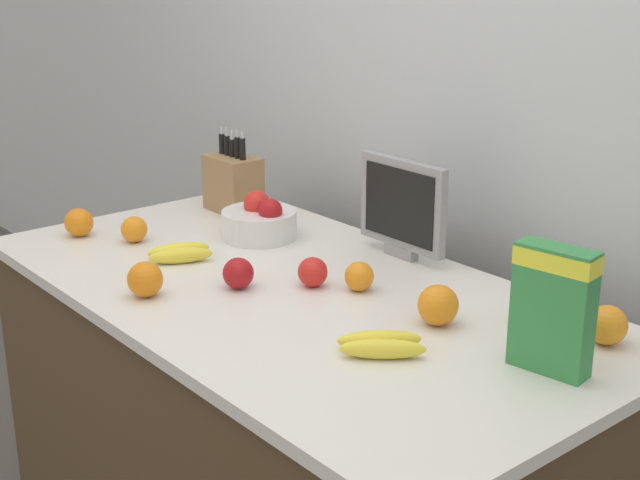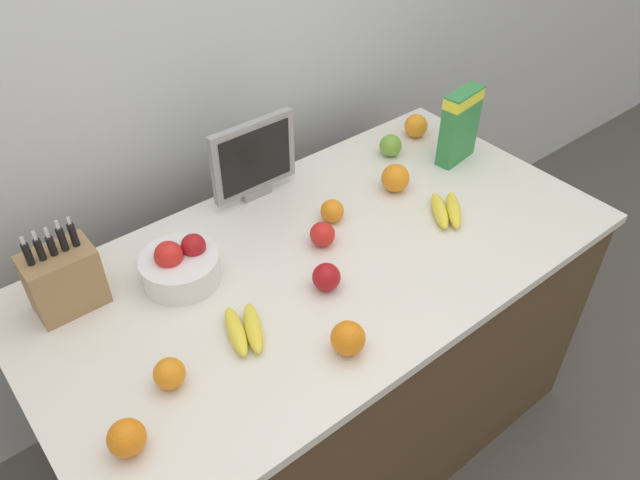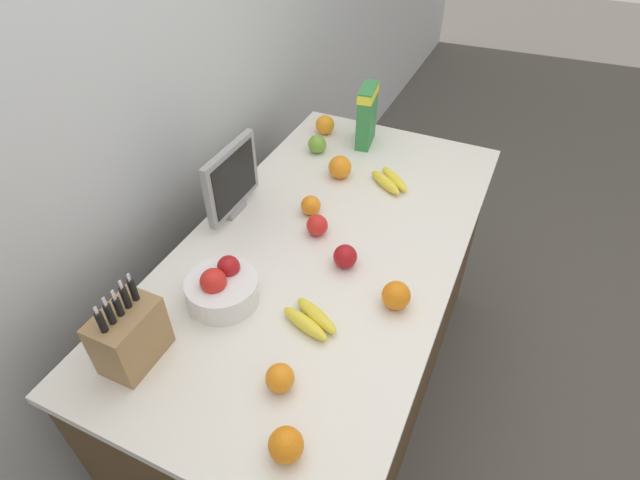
{
  "view_description": "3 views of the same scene",
  "coord_description": "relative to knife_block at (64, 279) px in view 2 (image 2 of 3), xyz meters",
  "views": [
    {
      "loc": [
        1.58,
        -1.23,
        1.66
      ],
      "look_at": [
        0.04,
        0.05,
        0.99
      ],
      "focal_mm": 50.0,
      "sensor_mm": 36.0,
      "label": 1
    },
    {
      "loc": [
        -0.83,
        -1.01,
        2.04
      ],
      "look_at": [
        -0.06,
        -0.06,
        1.0
      ],
      "focal_mm": 35.0,
      "sensor_mm": 36.0,
      "label": 2
    },
    {
      "loc": [
        -1.14,
        -0.5,
        1.97
      ],
      "look_at": [
        -0.05,
        -0.0,
        0.92
      ],
      "focal_mm": 28.0,
      "sensor_mm": 36.0,
      "label": 3
    }
  ],
  "objects": [
    {
      "name": "orange_mid_right",
      "position": [
        1.29,
        0.04,
        -0.05
      ],
      "size": [
        0.08,
        0.08,
        0.08
      ],
      "primitive_type": "sphere",
      "color": "orange",
      "rests_on": "counter"
    },
    {
      "name": "ground_plane",
      "position": [
        0.63,
        -0.26,
        -0.96
      ],
      "size": [
        14.0,
        14.0,
        0.0
      ],
      "primitive_type": "plane",
      "color": "#514C47"
    },
    {
      "name": "fruit_bowl",
      "position": [
        0.27,
        -0.1,
        -0.04
      ],
      "size": [
        0.21,
        0.21,
        0.13
      ],
      "color": "silver",
      "rests_on": "counter"
    },
    {
      "name": "orange_mid_left",
      "position": [
        0.75,
        -0.15,
        -0.05
      ],
      "size": [
        0.07,
        0.07,
        0.07
      ],
      "primitive_type": "sphere",
      "color": "orange",
      "rests_on": "counter"
    },
    {
      "name": "orange_near_bowl",
      "position": [
        0.08,
        -0.39,
        -0.05
      ],
      "size": [
        0.07,
        0.07,
        0.07
      ],
      "primitive_type": "sphere",
      "color": "orange",
      "rests_on": "counter"
    },
    {
      "name": "apple_front",
      "position": [
        0.55,
        -0.37,
        -0.05
      ],
      "size": [
        0.08,
        0.08,
        0.08
      ],
      "primitive_type": "sphere",
      "color": "#A31419",
      "rests_on": "counter"
    },
    {
      "name": "wall_back",
      "position": [
        0.63,
        0.39,
        0.34
      ],
      "size": [
        9.0,
        0.06,
        2.6
      ],
      "color": "silver",
      "rests_on": "ground_plane"
    },
    {
      "name": "banana_bunch_right",
      "position": [
        1.03,
        -0.35,
        -0.07
      ],
      "size": [
        0.17,
        0.18,
        0.04
      ],
      "rotation": [
        0.0,
        0.0,
        0.96
      ],
      "color": "yellow",
      "rests_on": "counter"
    },
    {
      "name": "counter",
      "position": [
        0.63,
        -0.26,
        -0.53
      ],
      "size": [
        1.68,
        0.87,
        0.87
      ],
      "color": "#4C3823",
      "rests_on": "ground_plane"
    },
    {
      "name": "knife_block",
      "position": [
        0.0,
        0.0,
        0.0
      ],
      "size": [
        0.17,
        0.12,
        0.26
      ],
      "color": "#937047",
      "rests_on": "counter"
    },
    {
      "name": "orange_front_right",
      "position": [
        0.45,
        -0.56,
        -0.05
      ],
      "size": [
        0.08,
        0.08,
        0.08
      ],
      "primitive_type": "sphere",
      "color": "orange",
      "rests_on": "counter"
    },
    {
      "name": "apple_near_bananas",
      "position": [
        0.65,
        -0.22,
        -0.05
      ],
      "size": [
        0.07,
        0.07,
        0.07
      ],
      "primitive_type": "sphere",
      "color": "red",
      "rests_on": "counter"
    },
    {
      "name": "banana_bunch_left",
      "position": [
        0.29,
        -0.37,
        -0.07
      ],
      "size": [
        0.14,
        0.18,
        0.04
      ],
      "rotation": [
        0.0,
        0.0,
        4.29
      ],
      "color": "yellow",
      "rests_on": "counter"
    },
    {
      "name": "orange_front_center",
      "position": [
        1.0,
        -0.16,
        -0.04
      ],
      "size": [
        0.09,
        0.09,
        0.09
      ],
      "primitive_type": "sphere",
      "color": "orange",
      "rests_on": "counter"
    },
    {
      "name": "cereal_box",
      "position": [
        1.29,
        -0.15,
        0.05
      ],
      "size": [
        0.16,
        0.08,
        0.25
      ],
      "rotation": [
        0.0,
        0.0,
        0.15
      ],
      "color": "#338442",
      "rests_on": "counter"
    },
    {
      "name": "small_monitor",
      "position": [
        0.64,
        0.09,
        0.05
      ],
      "size": [
        0.29,
        0.03,
        0.26
      ],
      "color": "gray",
      "rests_on": "counter"
    },
    {
      "name": "orange_back_center",
      "position": [
        -0.07,
        -0.48,
        -0.05
      ],
      "size": [
        0.08,
        0.08,
        0.08
      ],
      "primitive_type": "sphere",
      "color": "orange",
      "rests_on": "counter"
    },
    {
      "name": "apple_middle",
      "position": [
        1.13,
        0.0,
        -0.05
      ],
      "size": [
        0.08,
        0.08,
        0.08
      ],
      "primitive_type": "sphere",
      "color": "#6B9E33",
      "rests_on": "counter"
    }
  ]
}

